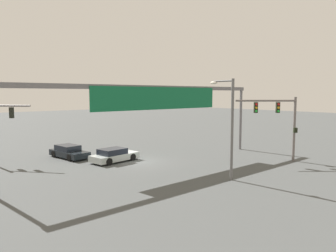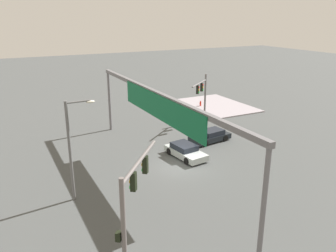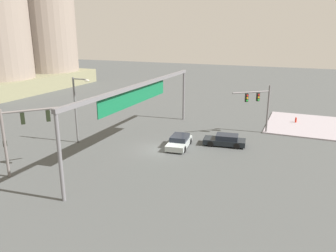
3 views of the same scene
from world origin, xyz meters
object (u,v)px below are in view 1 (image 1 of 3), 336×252
traffic_signal_opposite_side (281,117)px  sedan_car_approaching (69,152)px  sedan_car_waiting_far (114,155)px  streetlamp_curved_arm (229,121)px

traffic_signal_opposite_side → sedan_car_approaching: size_ratio=1.27×
traffic_signal_opposite_side → sedan_car_waiting_far: size_ratio=1.28×
sedan_car_waiting_far → traffic_signal_opposite_side: bearing=-46.9°
streetlamp_curved_arm → sedan_car_approaching: bearing=16.8°
traffic_signal_opposite_side → streetlamp_curved_arm: (8.44, 0.90, 0.14)m
streetlamp_curved_arm → sedan_car_waiting_far: 11.46m
sedan_car_approaching → sedan_car_waiting_far: same height
traffic_signal_opposite_side → sedan_car_waiting_far: bearing=0.1°
sedan_car_approaching → streetlamp_curved_arm: bearing=11.9°
streetlamp_curved_arm → sedan_car_waiting_far: (2.97, -10.48, -3.56)m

